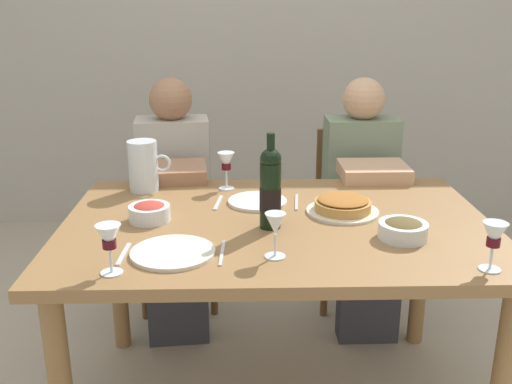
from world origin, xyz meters
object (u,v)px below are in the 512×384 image
Objects in this scene: wine_bottle at (270,188)px; baked_tart at (343,206)px; salad_bowl at (149,211)px; diner_left at (174,198)px; wine_glass_centre at (275,226)px; water_pitcher at (144,169)px; olive_bowl at (403,229)px; dinner_plate_right_setting at (173,252)px; chair_right at (353,204)px; dinner_plate_left_setting at (257,201)px; wine_glass_left_diner at (494,237)px; chair_left at (177,205)px; wine_glass_spare at (109,239)px; diner_right at (363,197)px; dining_table at (277,245)px; wine_glass_right_diner at (226,163)px.

baked_tart is (0.27, 0.14, -0.11)m from wine_bottle.
diner_left is (0.01, 0.67, -0.18)m from salad_bowl.
wine_glass_centre is at bearing 107.23° from diner_left.
water_pitcher is 1.06m from olive_bowl.
dinner_plate_right_setting is 0.30× the size of chair_right.
diner_left is 1.33× the size of chair_right.
olive_bowl is at bearing -14.34° from wine_bottle.
wine_glass_centre is at bearing -85.52° from dinner_plate_left_setting.
diner_left reaches higher than wine_glass_left_diner.
chair_right is (0.51, 0.72, -0.27)m from dinner_plate_left_setting.
chair_left is at bearing 83.65° from water_pitcher.
wine_glass_spare is 0.65× the size of dinner_plate_left_setting.
diner_right is at bearing 36.32° from salad_bowl.
baked_tart is at bearing 17.83° from dining_table.
diner_right reaches higher than chair_right.
salad_bowl is 0.69m from diner_left.
salad_bowl is at bearing 177.89° from dining_table.
diner_left and diner_right have the same top height.
dinner_plate_left_setting is 0.26× the size of chair_left.
wine_glass_right_diner reaches higher than chair_left.
water_pitcher is 0.82m from baked_tart.
olive_bowl is at bearing -22.58° from dining_table.
olive_bowl is 1.12m from chair_right.
diner_left reaches higher than salad_bowl.
wine_glass_left_diner is 0.13× the size of diner_right.
wine_glass_centre is 0.12× the size of diner_right.
chair_left is (-0.43, 1.22, -0.36)m from wine_glass_centre.
dinner_plate_right_setting is (-0.58, -0.35, -0.02)m from baked_tart.
diner_right is at bearing 17.68° from water_pitcher.
wine_glass_spare reaches higher than baked_tart.
dinner_plate_right_setting is at bearing 50.04° from diner_right.
olive_bowl is 0.74m from dinner_plate_right_setting.
wine_glass_centre reaches higher than dinner_plate_right_setting.
diner_left is at bearing 112.81° from wine_glass_centre.
dining_table is at bearing -35.26° from water_pitcher.
wine_glass_left_diner is 1.10m from wine_glass_right_diner.
water_pitcher reaches higher than wine_glass_spare.
dinner_plate_right_setting is 0.97m from diner_left.
wine_glass_centre is 0.62× the size of dinner_plate_left_setting.
wine_glass_centre is 0.48m from wine_glass_spare.
wine_bottle is at bearing -9.92° from salad_bowl.
wine_glass_centre is at bearing -36.82° from salad_bowl.
water_pitcher reaches higher than salad_bowl.
wine_glass_centre is at bearing -89.39° from wine_bottle.
diner_right reaches higher than wine_glass_right_diner.
wine_glass_spare is 0.23m from dinner_plate_right_setting.
dinner_plate_left_setting is 0.19× the size of diner_left.
water_pitcher reaches higher than dinner_plate_right_setting.
chair_left is at bearing 88.41° from wine_glass_spare.
dinner_plate_left_setting is at bearing 54.14° from chair_right.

